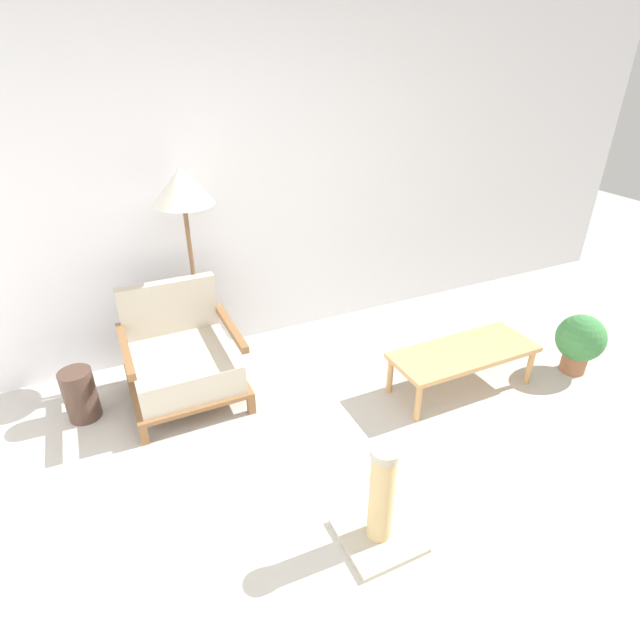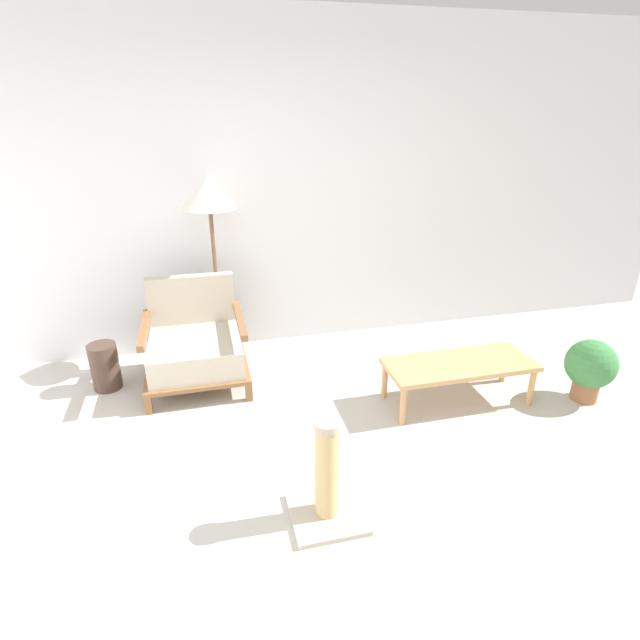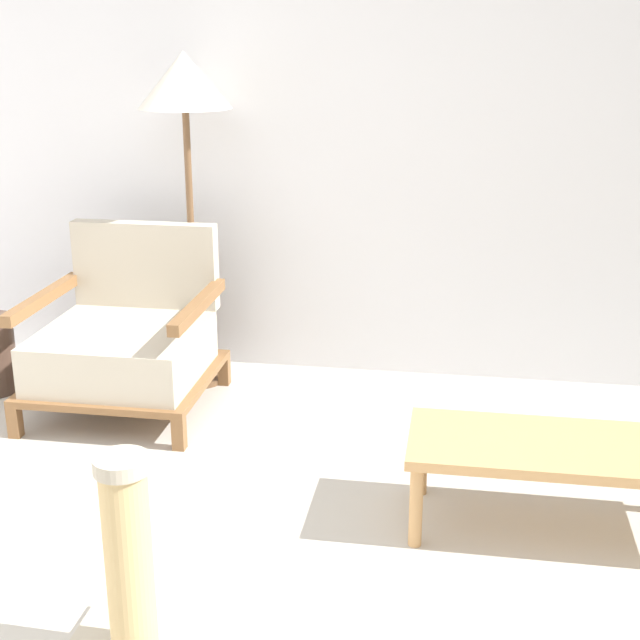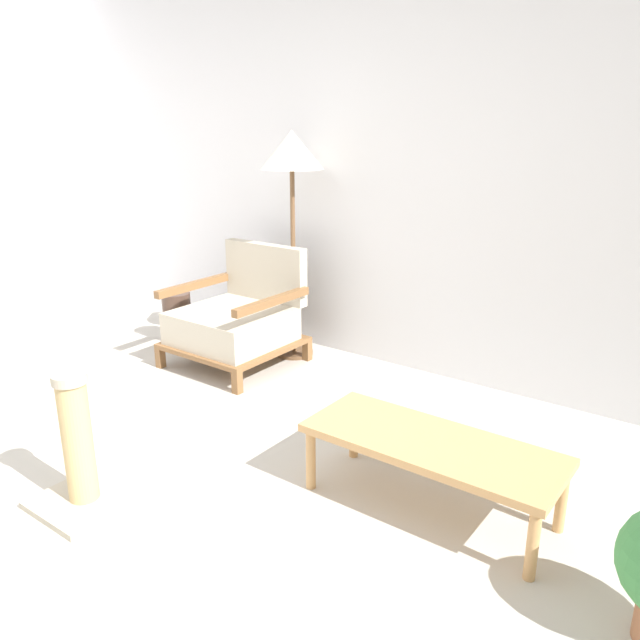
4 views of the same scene
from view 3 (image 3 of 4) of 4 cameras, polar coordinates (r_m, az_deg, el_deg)
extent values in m
cube|color=silver|center=(4.20, -0.82, 14.59)|extent=(8.00, 0.06, 2.70)
cube|color=brown|center=(3.91, -18.95, -6.17)|extent=(0.05, 0.05, 0.14)
cube|color=brown|center=(3.64, -9.01, -7.19)|extent=(0.05, 0.05, 0.14)
cube|color=brown|center=(4.48, -14.90, -2.62)|extent=(0.05, 0.05, 0.14)
cube|color=brown|center=(4.25, -6.15, -3.25)|extent=(0.05, 0.05, 0.14)
cube|color=brown|center=(4.02, -12.35, -3.59)|extent=(0.76, 0.74, 0.03)
cube|color=#BCB29E|center=(3.96, -12.57, -2.06)|extent=(0.68, 0.64, 0.21)
cube|color=#BCB29E|center=(4.19, -11.11, 3.49)|extent=(0.68, 0.08, 0.40)
cube|color=brown|center=(4.05, -17.27, 1.36)|extent=(0.05, 0.68, 0.05)
cube|color=brown|center=(3.80, -7.80, 0.92)|extent=(0.05, 0.68, 0.05)
cylinder|color=brown|center=(4.34, -7.83, -3.63)|extent=(0.26, 0.26, 0.03)
cylinder|color=brown|center=(4.15, -8.21, 4.59)|extent=(0.03, 0.03, 1.25)
cone|color=silver|center=(4.04, -8.70, 14.96)|extent=(0.41, 0.41, 0.24)
cube|color=tan|center=(3.06, 15.80, -7.94)|extent=(1.07, 0.43, 0.04)
cylinder|color=tan|center=(2.96, 6.16, -11.76)|extent=(0.04, 0.04, 0.29)
cylinder|color=tan|center=(3.27, 6.52, -8.75)|extent=(0.04, 0.04, 0.29)
cylinder|color=tan|center=(2.45, -12.12, -14.99)|extent=(0.12, 0.12, 0.53)
cylinder|color=#B2A893|center=(2.30, -12.60, -9.00)|extent=(0.14, 0.14, 0.04)
camera|label=1|loc=(1.96, -72.49, 24.16)|focal=28.00mm
camera|label=2|loc=(1.39, -88.94, 17.54)|focal=28.00mm
camera|label=4|loc=(1.52, 75.10, 2.75)|focal=35.00mm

